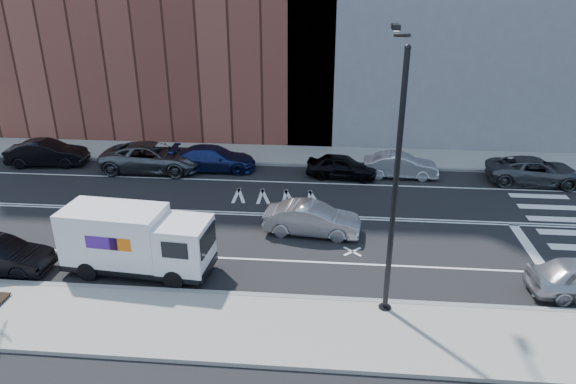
# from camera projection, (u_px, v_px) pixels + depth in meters

# --- Properties ---
(ground) EXTENTS (120.00, 120.00, 0.00)m
(ground) POSITION_uv_depth(u_px,v_px,m) (228.00, 213.00, 25.26)
(ground) COLOR black
(ground) RESTS_ON ground
(sidewalk_near) EXTENTS (44.00, 3.60, 0.15)m
(sidewalk_near) POSITION_uv_depth(u_px,v_px,m) (177.00, 323.00, 17.17)
(sidewalk_near) COLOR gray
(sidewalk_near) RESTS_ON ground
(sidewalk_far) EXTENTS (44.00, 3.60, 0.15)m
(sidewalk_far) POSITION_uv_depth(u_px,v_px,m) (254.00, 154.00, 33.30)
(sidewalk_far) COLOR gray
(sidewalk_far) RESTS_ON ground
(curb_near) EXTENTS (44.00, 0.25, 0.17)m
(curb_near) POSITION_uv_depth(u_px,v_px,m) (191.00, 293.00, 18.82)
(curb_near) COLOR gray
(curb_near) RESTS_ON ground
(curb_far) EXTENTS (44.00, 0.25, 0.17)m
(curb_far) POSITION_uv_depth(u_px,v_px,m) (250.00, 163.00, 31.65)
(curb_far) COLOR gray
(curb_far) RESTS_ON ground
(crosswalk) EXTENTS (3.00, 14.00, 0.01)m
(crosswalk) POSITION_uv_depth(u_px,v_px,m) (565.00, 226.00, 23.97)
(crosswalk) COLOR white
(crosswalk) RESTS_ON ground
(road_markings) EXTENTS (40.00, 8.60, 0.01)m
(road_markings) POSITION_uv_depth(u_px,v_px,m) (228.00, 213.00, 25.26)
(road_markings) COLOR white
(road_markings) RESTS_ON ground
(streetlight) EXTENTS (0.44, 4.02, 9.34)m
(streetlight) POSITION_uv_depth(u_px,v_px,m) (395.00, 170.00, 16.37)
(streetlight) COLOR black
(streetlight) RESTS_ON ground
(fedex_van) EXTENTS (5.94, 2.48, 2.65)m
(fedex_van) POSITION_uv_depth(u_px,v_px,m) (136.00, 240.00, 19.78)
(fedex_van) COLOR black
(fedex_van) RESTS_ON ground
(far_parked_b) EXTENTS (4.84, 2.15, 1.54)m
(far_parked_b) POSITION_uv_depth(u_px,v_px,m) (47.00, 153.00, 31.32)
(far_parked_b) COLOR black
(far_parked_b) RESTS_ON ground
(far_parked_c) EXTENTS (5.97, 2.75, 1.66)m
(far_parked_c) POSITION_uv_depth(u_px,v_px,m) (153.00, 157.00, 30.45)
(far_parked_c) COLOR #515459
(far_parked_c) RESTS_ON ground
(far_parked_d) EXTENTS (5.06, 2.19, 1.45)m
(far_parked_d) POSITION_uv_depth(u_px,v_px,m) (214.00, 158.00, 30.58)
(far_parked_d) COLOR navy
(far_parked_d) RESTS_ON ground
(far_parked_e) EXTENTS (4.17, 2.05, 1.37)m
(far_parked_e) POSITION_uv_depth(u_px,v_px,m) (342.00, 166.00, 29.43)
(far_parked_e) COLOR black
(far_parked_e) RESTS_ON ground
(far_parked_f) EXTENTS (4.24, 1.58, 1.38)m
(far_parked_f) POSITION_uv_depth(u_px,v_px,m) (400.00, 165.00, 29.53)
(far_parked_f) COLOR silver
(far_parked_f) RESTS_ON ground
(far_parked_g) EXTENTS (5.32, 2.73, 1.44)m
(far_parked_g) POSITION_uv_depth(u_px,v_px,m) (535.00, 171.00, 28.65)
(far_parked_g) COLOR #43464A
(far_parked_g) RESTS_ON ground
(driving_sedan) EXTENTS (4.44, 1.94, 1.42)m
(driving_sedan) POSITION_uv_depth(u_px,v_px,m) (312.00, 219.00, 23.02)
(driving_sedan) COLOR #99999D
(driving_sedan) RESTS_ON ground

